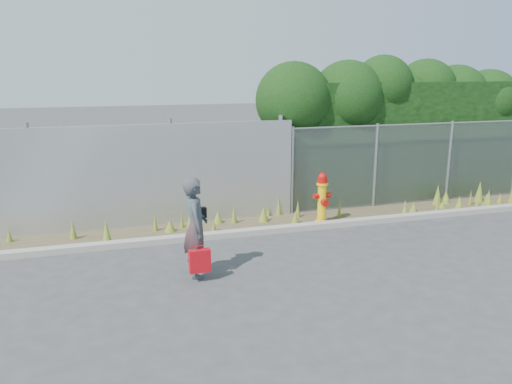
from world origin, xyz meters
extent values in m
plane|color=#3B3B3D|center=(0.00, 0.00, 0.00)|extent=(80.00, 80.00, 0.00)
cube|color=gray|center=(0.00, 1.80, 0.06)|extent=(16.00, 0.22, 0.12)
cube|color=#4B3F2B|center=(0.00, 2.40, 0.01)|extent=(16.00, 1.20, 0.01)
cone|color=#5C7122|center=(-3.12, 1.97, 0.26)|extent=(0.19, 0.19, 0.52)
cone|color=#5C7122|center=(5.74, 1.99, 0.24)|extent=(0.21, 0.21, 0.47)
cone|color=#5C7122|center=(-1.40, 2.60, 0.19)|extent=(0.21, 0.21, 0.38)
cone|color=#5C7122|center=(-3.77, 2.51, 0.20)|extent=(0.15, 0.15, 0.40)
cone|color=#5C7122|center=(6.39, 2.32, 0.14)|extent=(0.15, 0.15, 0.27)
cone|color=#5C7122|center=(-0.44, 2.62, 0.22)|extent=(0.12, 0.12, 0.44)
cone|color=#5C7122|center=(-1.86, 2.42, 0.13)|extent=(0.24, 0.24, 0.27)
cone|color=#5C7122|center=(5.56, 2.39, 0.20)|extent=(0.09, 0.09, 0.39)
cone|color=#5C7122|center=(1.07, 2.64, 0.20)|extent=(0.12, 0.12, 0.40)
cone|color=#5C7122|center=(-1.58, 2.63, 0.19)|extent=(0.09, 0.09, 0.39)
cone|color=#5C7122|center=(1.98, 2.37, 0.24)|extent=(0.09, 0.09, 0.49)
cone|color=#5C7122|center=(3.85, 2.26, 0.12)|extent=(0.20, 0.20, 0.24)
cone|color=#5C7122|center=(4.40, 2.10, 0.18)|extent=(0.10, 0.10, 0.35)
cone|color=#5C7122|center=(-4.96, 2.68, 0.15)|extent=(0.12, 0.12, 0.29)
cone|color=#5C7122|center=(5.08, 2.71, 0.17)|extent=(0.24, 0.24, 0.33)
cone|color=#5C7122|center=(0.71, 2.95, 0.22)|extent=(0.12, 0.12, 0.43)
cone|color=#5C7122|center=(4.79, 2.65, 0.26)|extent=(0.22, 0.22, 0.51)
cone|color=#5C7122|center=(4.93, 2.02, 0.19)|extent=(0.23, 0.23, 0.37)
cone|color=#5C7122|center=(4.71, 2.34, 0.09)|extent=(0.17, 0.17, 0.18)
cone|color=#5C7122|center=(6.01, 2.61, 0.18)|extent=(0.12, 0.12, 0.36)
cone|color=#5C7122|center=(0.22, 2.54, 0.17)|extent=(0.23, 0.23, 0.35)
cone|color=#5C7122|center=(-2.15, 2.57, 0.20)|extent=(0.11, 0.11, 0.40)
cone|color=#5C7122|center=(5.59, 2.18, 0.09)|extent=(0.10, 0.10, 0.19)
cone|color=#5C7122|center=(5.89, 2.21, 0.17)|extent=(0.20, 0.20, 0.34)
cone|color=#5C7122|center=(3.41, 1.95, 0.21)|extent=(0.15, 0.15, 0.42)
cone|color=#5C7122|center=(-0.99, 2.17, 0.15)|extent=(0.11, 0.11, 0.29)
cone|color=#5C7122|center=(-0.78, 2.71, 0.14)|extent=(0.23, 0.23, 0.28)
cone|color=#5C7122|center=(5.98, 2.59, 0.27)|extent=(0.23, 0.23, 0.53)
cone|color=#5C7122|center=(0.84, 2.20, 0.15)|extent=(0.17, 0.17, 0.29)
cone|color=#5C7122|center=(0.45, 2.92, 0.13)|extent=(0.09, 0.09, 0.26)
cube|color=#A5A9AC|center=(-3.25, 3.00, 1.10)|extent=(8.50, 0.08, 2.20)
cylinder|color=gray|center=(-4.50, 3.12, 1.15)|extent=(0.10, 0.10, 2.30)
cylinder|color=gray|center=(-1.70, 3.12, 1.15)|extent=(0.10, 0.10, 2.30)
cylinder|color=gray|center=(0.80, 3.12, 1.15)|extent=(0.10, 0.10, 2.30)
cube|color=gray|center=(4.25, 3.00, 1.00)|extent=(6.50, 0.03, 2.00)
cylinder|color=gray|center=(4.25, 3.00, 2.00)|extent=(6.50, 0.04, 0.04)
cylinder|color=gray|center=(1.05, 3.00, 1.02)|extent=(0.07, 0.07, 2.05)
cylinder|color=gray|center=(3.20, 3.00, 1.02)|extent=(0.07, 0.07, 2.05)
cylinder|color=gray|center=(5.30, 3.00, 1.02)|extent=(0.07, 0.07, 2.05)
cube|color=black|center=(4.55, 4.00, 1.50)|extent=(7.30, 1.60, 3.00)
sphere|color=black|center=(1.36, 3.82, 2.58)|extent=(1.84, 1.84, 1.84)
sphere|color=black|center=(2.00, 4.05, 2.48)|extent=(1.28, 1.28, 1.28)
sphere|color=black|center=(2.79, 3.84, 2.63)|extent=(1.81, 1.81, 1.81)
sphere|color=black|center=(3.76, 3.83, 2.91)|extent=(1.51, 1.51, 1.51)
sphere|color=black|center=(4.40, 3.97, 2.45)|extent=(1.59, 1.59, 1.59)
sphere|color=black|center=(5.20, 4.09, 2.78)|extent=(1.60, 1.60, 1.60)
sphere|color=black|center=(6.17, 4.11, 2.55)|extent=(1.76, 1.76, 1.76)
sphere|color=black|center=(7.09, 3.93, 2.48)|extent=(1.66, 1.66, 1.66)
cylinder|color=yellow|center=(1.40, 2.07, 0.03)|extent=(0.29, 0.29, 0.06)
cylinder|color=yellow|center=(1.40, 2.07, 0.44)|extent=(0.19, 0.19, 0.88)
cylinder|color=yellow|center=(1.40, 2.07, 0.90)|extent=(0.25, 0.25, 0.05)
cylinder|color=#B20F0A|center=(1.40, 2.07, 0.97)|extent=(0.22, 0.22, 0.10)
sphere|color=#B20F0A|center=(1.40, 2.07, 1.04)|extent=(0.20, 0.20, 0.20)
cylinder|color=#B20F0A|center=(1.40, 2.07, 1.15)|extent=(0.05, 0.05, 0.05)
cylinder|color=#B20F0A|center=(1.25, 2.07, 0.64)|extent=(0.10, 0.11, 0.11)
cylinder|color=#B20F0A|center=(1.54, 2.07, 0.64)|extent=(0.10, 0.11, 0.11)
cylinder|color=#B20F0A|center=(1.40, 1.93, 0.52)|extent=(0.16, 0.12, 0.16)
imported|color=#106369|center=(-1.71, 0.08, 0.82)|extent=(0.45, 0.64, 1.65)
cube|color=#BF0C0A|center=(-1.71, -0.21, 0.36)|extent=(0.34, 0.13, 0.38)
cylinder|color=#BF0C0A|center=(-1.71, -0.21, 0.61)|extent=(0.16, 0.01, 0.01)
cube|color=black|center=(-1.62, 0.23, 1.02)|extent=(0.23, 0.10, 0.17)
camera|label=1|loc=(-2.97, -7.56, 3.32)|focal=35.00mm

